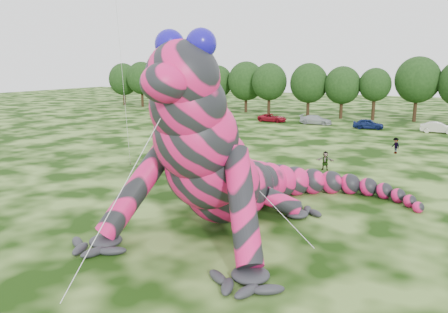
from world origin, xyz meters
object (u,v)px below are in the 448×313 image
car_2 (272,118)px  spectator_1 (217,142)px  tree_6 (269,89)px  car_1 (209,114)px  tree_0 (124,84)px  tree_5 (246,87)px  car_5 (438,128)px  spectator_2 (396,146)px  tree_2 (164,85)px  car_3 (316,120)px  car_4 (368,124)px  car_0 (181,111)px  tree_10 (417,89)px  spectator_0 (227,140)px  inflatable_gecko (234,130)px  tree_1 (142,84)px  tree_8 (342,93)px  tree_3 (188,87)px  tree_4 (217,88)px  tree_9 (374,94)px  spectator_4 (212,127)px  spectator_5 (325,161)px  tree_7 (309,90)px

car_2 → spectator_1: (3.79, -25.28, 0.28)m
tree_6 → car_1: bearing=-123.7°
tree_0 → tree_5: 31.44m
tree_0 → tree_6: tree_0 is taller
tree_5 → spectator_1: tree_5 is taller
car_5 → spectator_2: (-3.24, -17.67, 0.10)m
tree_2 → car_3: (37.18, -11.22, -4.10)m
car_4 → car_5: size_ratio=0.95×
car_0 → car_3: 26.08m
tree_10 → car_4: tree_10 is taller
car_4 → spectator_0: (-11.11, -23.00, 0.17)m
tree_0 → tree_2: 11.55m
inflatable_gecko → tree_5: (-25.22, 54.70, -0.55)m
tree_1 → tree_8: bearing=-1.4°
car_2 → car_3: car_3 is taller
tree_2 → tree_3: 7.50m
tree_4 → tree_9: tree_4 is taller
car_1 → car_5: size_ratio=0.98×
tree_9 → spectator_4: tree_9 is taller
tree_8 → spectator_5: 39.41m
tree_9 → tree_2: bearing=178.2°
tree_8 → car_0: size_ratio=2.24×
car_1 → spectator_5: spectator_5 is taller
inflatable_gecko → tree_8: bearing=95.7°
tree_0 → spectator_2: size_ratio=5.60×
car_4 → spectator_2: spectator_2 is taller
tree_2 → spectator_4: tree_2 is taller
tree_7 → spectator_0: 33.59m
spectator_0 → inflatable_gecko: bearing=-44.9°
tree_4 → inflatable_gecko: bearing=-60.0°
car_2 → spectator_5: (16.70, -28.74, 0.19)m
tree_0 → car_5: 67.26m
tree_6 → car_4: tree_6 is taller
spectator_2 → car_3: bearing=173.2°
spectator_0 → spectator_5: 13.43m
tree_6 → tree_7: bearing=0.9°
car_4 → spectator_1: spectator_1 is taller
inflatable_gecko → car_2: bearing=108.1°
tree_10 → car_1: bearing=-158.9°
tree_4 → tree_9: 30.74m
tree_1 → spectator_5: size_ratio=5.81×
tree_10 → spectator_5: bearing=-95.3°
car_2 → car_5: bearing=-89.4°
tree_7 → spectator_2: bearing=-56.4°
tree_7 → car_1: 18.27m
car_2 → car_3: size_ratio=0.95×
car_0 → car_4: 34.28m
tree_4 → tree_6: 12.26m
tree_10 → car_3: size_ratio=2.11×
tree_3 → car_3: size_ratio=1.90×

